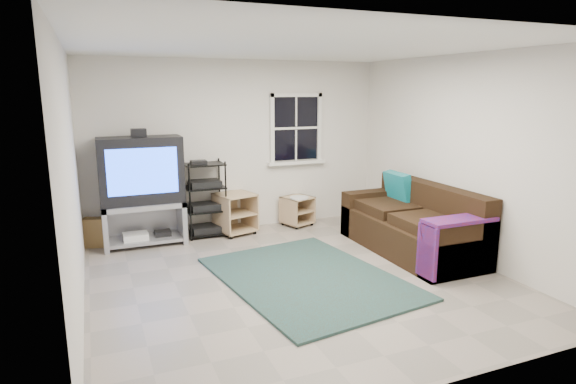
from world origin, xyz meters
name	(u,v)px	position (x,y,z in m)	size (l,w,h in m)	color
room	(296,133)	(0.95, 2.27, 1.48)	(4.60, 4.62, 4.60)	gray
tv_unit	(142,182)	(-1.49, 2.00, 0.90)	(1.11, 0.56, 1.64)	#96969D
av_rack	(206,204)	(-0.59, 2.07, 0.49)	(0.57, 0.41, 1.14)	black
side_table_left	(234,212)	(-0.17, 2.06, 0.33)	(0.65, 0.65, 0.62)	tan
side_table_right	(296,209)	(0.88, 2.09, 0.27)	(0.54, 0.54, 0.49)	tan
sofa	(413,226)	(1.84, 0.31, 0.35)	(0.96, 2.16, 0.99)	black
shag_rug	(308,278)	(0.10, -0.06, 0.01)	(1.79, 2.46, 0.03)	#321E16
paper_bag	(94,232)	(-2.16, 2.16, 0.20)	(0.29, 0.18, 0.41)	olive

